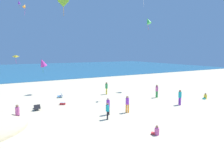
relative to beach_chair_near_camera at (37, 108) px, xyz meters
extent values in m
plane|color=beige|center=(7.63, 2.42, -0.26)|extent=(120.00, 120.00, 0.00)
cube|color=#236084|center=(7.63, 49.24, -0.24)|extent=(120.00, 60.00, 0.05)
cube|color=black|center=(-0.02, 0.12, -0.09)|extent=(0.65, 0.57, 0.03)
cube|color=black|center=(0.02, -0.14, 0.11)|extent=(0.61, 0.30, 0.41)
cylinder|color=#B7B7BC|center=(-0.33, 0.23, -0.18)|extent=(0.02, 0.02, 0.17)
cylinder|color=#B7B7BC|center=(0.25, 0.31, -0.18)|extent=(0.02, 0.02, 0.17)
cube|color=#2370B2|center=(3.24, 4.21, -0.08)|extent=(0.60, 0.67, 0.03)
cube|color=#2370B2|center=(3.51, 4.16, 0.10)|extent=(0.33, 0.63, 0.38)
cylinder|color=#B7B7BC|center=(3.04, 3.94, -0.17)|extent=(0.02, 0.02, 0.18)
cylinder|color=#B7B7BC|center=(3.14, 4.53, -0.17)|extent=(0.02, 0.02, 0.18)
cube|color=red|center=(2.69, 0.82, -0.15)|extent=(0.64, 0.55, 0.23)
cube|color=white|center=(2.69, 0.82, -0.01)|extent=(0.66, 0.56, 0.04)
cylinder|color=yellow|center=(9.08, 2.95, 0.14)|extent=(0.14, 0.14, 0.80)
cylinder|color=yellow|center=(9.13, 3.12, 0.14)|extent=(0.14, 0.14, 0.80)
cylinder|color=green|center=(9.10, 3.03, 0.84)|extent=(0.40, 0.40, 0.60)
sphere|color=brown|center=(9.10, 3.03, 1.23)|extent=(0.22, 0.22, 0.22)
cylinder|color=orange|center=(7.20, -4.86, 0.13)|extent=(0.14, 0.14, 0.78)
cylinder|color=orange|center=(7.06, -4.76, 0.13)|extent=(0.14, 0.14, 0.78)
cylinder|color=purple|center=(7.13, -4.81, 0.81)|extent=(0.44, 0.44, 0.58)
sphere|color=#A87A5B|center=(7.13, -4.81, 1.20)|extent=(0.21, 0.21, 0.21)
cylinder|color=yellow|center=(18.15, -4.97, 0.00)|extent=(0.38, 0.38, 0.52)
sphere|color=#A87A5B|center=(18.15, -4.97, 0.35)|extent=(0.21, 0.21, 0.21)
cube|color=#19ADB2|center=(17.94, -5.00, -0.19)|extent=(0.41, 0.31, 0.15)
cylinder|color=green|center=(13.69, -1.60, 0.13)|extent=(0.14, 0.14, 0.79)
cylinder|color=green|center=(13.52, -1.60, 0.13)|extent=(0.14, 0.14, 0.79)
cylinder|color=#D8599E|center=(13.61, -1.60, 0.82)|extent=(0.32, 0.32, 0.59)
sphere|color=#846047|center=(13.61, -1.60, 1.21)|extent=(0.22, 0.22, 0.22)
cylinder|color=black|center=(5.28, -4.42, 0.12)|extent=(0.13, 0.13, 0.76)
cylinder|color=black|center=(5.32, -4.58, 0.12)|extent=(0.13, 0.13, 0.76)
cylinder|color=purple|center=(5.30, -4.50, 0.79)|extent=(0.37, 0.37, 0.57)
sphere|color=beige|center=(5.30, -4.50, 1.17)|extent=(0.21, 0.21, 0.21)
cylinder|color=#D8599E|center=(6.16, -9.79, -0.02)|extent=(0.45, 0.45, 0.48)
sphere|color=#A87A5B|center=(6.16, -9.79, 0.31)|extent=(0.19, 0.19, 0.19)
cube|color=red|center=(6.03, -9.65, -0.19)|extent=(0.42, 0.43, 0.14)
cylinder|color=black|center=(4.67, -5.58, 0.08)|extent=(0.12, 0.12, 0.69)
cylinder|color=black|center=(4.73, -5.44, 0.08)|extent=(0.12, 0.12, 0.69)
cylinder|color=#19ADB2|center=(4.70, -5.51, 0.69)|extent=(0.36, 0.36, 0.52)
sphere|color=#846047|center=(4.70, -5.51, 1.03)|extent=(0.19, 0.19, 0.19)
cylinder|color=purple|center=(13.39, -5.25, 0.14)|extent=(0.14, 0.14, 0.80)
cylinder|color=purple|center=(13.37, -5.43, 0.14)|extent=(0.14, 0.14, 0.80)
cylinder|color=#19ADB2|center=(13.38, -5.34, 0.83)|extent=(0.36, 0.36, 0.60)
sphere|color=#846047|center=(13.38, -5.34, 1.23)|extent=(0.22, 0.22, 0.22)
cylinder|color=#D8599E|center=(-1.89, -3.03, 0.12)|extent=(0.13, 0.13, 0.76)
cylinder|color=#D8599E|center=(-1.72, -3.04, 0.12)|extent=(0.13, 0.13, 0.76)
cylinder|color=#D8599E|center=(-1.81, -3.04, 0.78)|extent=(0.32, 0.32, 0.57)
sphere|color=#846047|center=(-1.81, -3.04, 1.16)|extent=(0.21, 0.21, 0.21)
cone|color=green|center=(16.15, 3.36, 9.79)|extent=(1.02, 1.18, 1.06)
cylinder|color=red|center=(16.15, 3.36, 8.93)|extent=(0.11, 0.22, 1.01)
cone|color=orange|center=(0.67, 12.76, 12.04)|extent=(0.78, 0.76, 0.68)
cylinder|color=#DB3DA8|center=(0.67, 12.76, 11.30)|extent=(0.17, 0.15, 1.03)
cone|color=purple|center=(0.17, 15.72, 13.08)|extent=(0.68, 0.70, 0.61)
cylinder|color=orange|center=(0.17, 15.72, 12.58)|extent=(0.06, 0.07, 0.60)
pyramid|color=yellow|center=(-1.22, 6.29, 4.82)|extent=(0.57, 0.45, 0.37)
cylinder|color=#DB3DA8|center=(-1.22, 6.35, 4.21)|extent=(0.03, 0.06, 0.52)
cylinder|color=white|center=(12.78, 0.23, 11.35)|extent=(0.04, 0.04, 1.05)
cone|color=#DB3DA8|center=(1.97, 7.49, 3.90)|extent=(1.40, 1.27, 1.25)
cylinder|color=green|center=(1.97, 7.49, 3.00)|extent=(0.11, 0.08, 0.95)
cube|color=#99DB33|center=(2.99, 0.53, 10.31)|extent=(1.05, 0.64, 1.20)
cylinder|color=orange|center=(2.99, 0.53, 9.35)|extent=(0.04, 0.05, 1.07)
camera|label=1|loc=(-2.56, -19.16, 5.24)|focal=31.09mm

